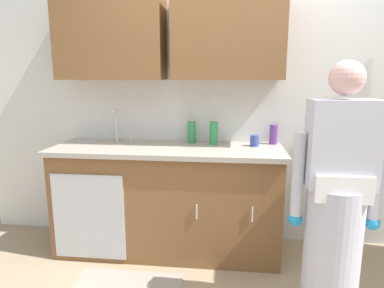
{
  "coord_description": "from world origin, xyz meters",
  "views": [
    {
      "loc": [
        -0.02,
        -2.05,
        1.52
      ],
      "look_at": [
        -0.32,
        0.55,
        1.0
      ],
      "focal_mm": 31.37,
      "sensor_mm": 36.0,
      "label": 1
    }
  ],
  "objects_px": {
    "bottle_cleaner_spray": "(274,134)",
    "bottle_soap": "(214,133)",
    "sink": "(116,147)",
    "bottle_dish_liquid": "(192,132)",
    "person_at_sink": "(335,216)",
    "knife_on_counter": "(84,140)",
    "cup_by_sink": "(255,141)"
  },
  "relations": [
    {
      "from": "bottle_dish_liquid",
      "to": "knife_on_counter",
      "type": "bearing_deg",
      "value": -179.89
    },
    {
      "from": "sink",
      "to": "knife_on_counter",
      "type": "xyz_separation_m",
      "value": [
        -0.38,
        0.19,
        0.02
      ]
    },
    {
      "from": "person_at_sink",
      "to": "bottle_soap",
      "type": "relative_size",
      "value": 8.04
    },
    {
      "from": "cup_by_sink",
      "to": "knife_on_counter",
      "type": "xyz_separation_m",
      "value": [
        -1.57,
        0.09,
        -0.04
      ]
    },
    {
      "from": "sink",
      "to": "knife_on_counter",
      "type": "height_order",
      "value": "sink"
    },
    {
      "from": "bottle_soap",
      "to": "bottle_dish_liquid",
      "type": "bearing_deg",
      "value": 165.73
    },
    {
      "from": "sink",
      "to": "bottle_dish_liquid",
      "type": "bearing_deg",
      "value": 17.04
    },
    {
      "from": "sink",
      "to": "bottle_dish_liquid",
      "type": "height_order",
      "value": "sink"
    },
    {
      "from": "bottle_cleaner_spray",
      "to": "bottle_soap",
      "type": "distance_m",
      "value": 0.53
    },
    {
      "from": "bottle_soap",
      "to": "person_at_sink",
      "type": "bearing_deg",
      "value": -48.58
    },
    {
      "from": "bottle_dish_liquid",
      "to": "cup_by_sink",
      "type": "height_order",
      "value": "bottle_dish_liquid"
    },
    {
      "from": "sink",
      "to": "knife_on_counter",
      "type": "bearing_deg",
      "value": 152.71
    },
    {
      "from": "sink",
      "to": "bottle_dish_liquid",
      "type": "relative_size",
      "value": 2.55
    },
    {
      "from": "sink",
      "to": "bottle_soap",
      "type": "distance_m",
      "value": 0.86
    },
    {
      "from": "cup_by_sink",
      "to": "bottle_soap",
      "type": "bearing_deg",
      "value": 174.06
    },
    {
      "from": "cup_by_sink",
      "to": "knife_on_counter",
      "type": "bearing_deg",
      "value": 176.88
    },
    {
      "from": "bottle_cleaner_spray",
      "to": "knife_on_counter",
      "type": "relative_size",
      "value": 0.72
    },
    {
      "from": "bottle_cleaner_spray",
      "to": "knife_on_counter",
      "type": "height_order",
      "value": "bottle_cleaner_spray"
    },
    {
      "from": "person_at_sink",
      "to": "knife_on_counter",
      "type": "bearing_deg",
      "value": 154.8
    },
    {
      "from": "sink",
      "to": "person_at_sink",
      "type": "bearing_deg",
      "value": -24.7
    },
    {
      "from": "bottle_dish_liquid",
      "to": "knife_on_counter",
      "type": "relative_size",
      "value": 0.82
    },
    {
      "from": "bottle_dish_liquid",
      "to": "cup_by_sink",
      "type": "distance_m",
      "value": 0.56
    },
    {
      "from": "person_at_sink",
      "to": "cup_by_sink",
      "type": "distance_m",
      "value": 1.01
    },
    {
      "from": "cup_by_sink",
      "to": "knife_on_counter",
      "type": "distance_m",
      "value": 1.57
    },
    {
      "from": "bottle_cleaner_spray",
      "to": "person_at_sink",
      "type": "bearing_deg",
      "value": -74.88
    },
    {
      "from": "cup_by_sink",
      "to": "person_at_sink",
      "type": "bearing_deg",
      "value": -63.07
    },
    {
      "from": "bottle_soap",
      "to": "knife_on_counter",
      "type": "relative_size",
      "value": 0.84
    },
    {
      "from": "person_at_sink",
      "to": "bottle_soap",
      "type": "xyz_separation_m",
      "value": [
        -0.79,
        0.9,
        0.35
      ]
    },
    {
      "from": "bottle_cleaner_spray",
      "to": "bottle_dish_liquid",
      "type": "bearing_deg",
      "value": -177.75
    },
    {
      "from": "person_at_sink",
      "to": "knife_on_counter",
      "type": "xyz_separation_m",
      "value": [
        -2.01,
        0.94,
        0.25
      ]
    },
    {
      "from": "bottle_soap",
      "to": "cup_by_sink",
      "type": "relative_size",
      "value": 2.11
    },
    {
      "from": "bottle_dish_liquid",
      "to": "cup_by_sink",
      "type": "bearing_deg",
      "value": -8.99
    }
  ]
}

